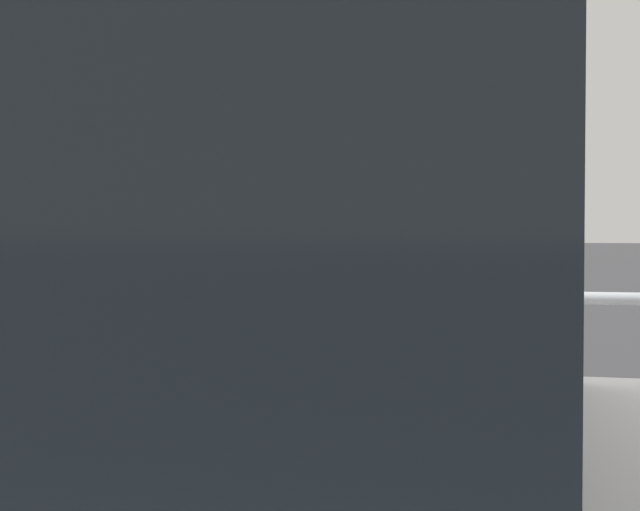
{
  "coord_description": "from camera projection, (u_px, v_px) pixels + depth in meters",
  "views": [
    {
      "loc": [
        1.03,
        -2.94,
        1.49
      ],
      "look_at": [
        0.35,
        0.31,
        1.38
      ],
      "focal_mm": 56.9,
      "sensor_mm": 36.0,
      "label": 1
    }
  ],
  "objects": [
    {
      "name": "parking_meter",
      "position": [
        250.0,
        307.0,
        3.47
      ],
      "size": [
        0.17,
        0.18,
        1.46
      ],
      "rotation": [
        0.0,
        0.0,
        3.11
      ],
      "color": "slate",
      "rests_on": "sidewalk_curb"
    },
    {
      "name": "pedestrian_at_meter",
      "position": [
        445.0,
        313.0,
        3.49
      ],
      "size": [
        0.62,
        0.6,
        1.79
      ],
      "rotation": [
        0.0,
        0.0,
        -2.79
      ],
      "color": "black",
      "rests_on": "sidewalk_curb"
    },
    {
      "name": "background_railing",
      "position": [
        319.0,
        349.0,
        5.01
      ],
      "size": [
        24.06,
        0.06,
        1.02
      ],
      "color": "gray",
      "rests_on": "sidewalk_curb"
    }
  ]
}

